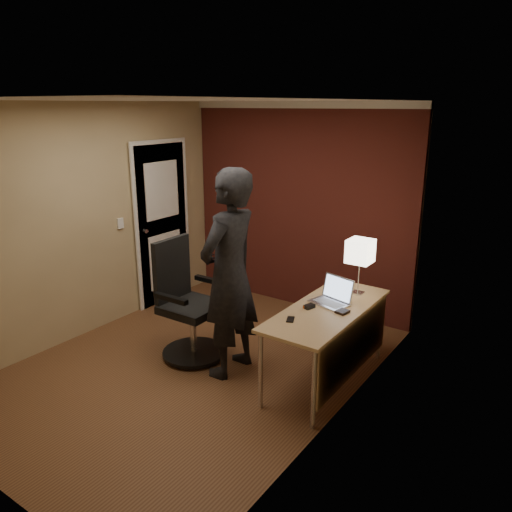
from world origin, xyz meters
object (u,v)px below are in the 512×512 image
object	(u,v)px
mouse	(309,306)
person	(229,275)
desk	(334,323)
desk_lamp	(360,252)
laptop	(333,296)
office_chair	(187,307)
phone	(290,319)
wallet	(342,312)

from	to	relation	value
mouse	person	xyz separation A→B (m)	(-0.70, -0.24, 0.23)
desk	desk_lamp	distance (m)	0.73
laptop	mouse	xyz separation A→B (m)	(-0.12, -0.24, -0.05)
desk	person	size ratio (longest dim) A/B	0.77
office_chair	phone	bearing A→B (deg)	-3.16
desk_lamp	office_chair	xyz separation A→B (m)	(-1.46, -0.82, -0.63)
desk	office_chair	bearing A→B (deg)	-166.95
desk_lamp	phone	size ratio (longest dim) A/B	4.65
person	phone	bearing A→B (deg)	83.30
desk	desk_lamp	size ratio (longest dim) A/B	2.80
mouse	person	world-z (taller)	person
mouse	desk	bearing A→B (deg)	39.33
mouse	laptop	bearing A→B (deg)	79.91
desk	mouse	bearing A→B (deg)	-156.06
mouse	phone	size ratio (longest dim) A/B	0.87
desk_lamp	mouse	xyz separation A→B (m)	(-0.21, -0.58, -0.40)
wallet	office_chair	bearing A→B (deg)	-168.37
phone	wallet	distance (m)	0.49
laptop	wallet	bearing A→B (deg)	-44.62
desk	office_chair	distance (m)	1.50
mouse	wallet	bearing A→B (deg)	29.22
mouse	person	size ratio (longest dim) A/B	0.05
desk	mouse	world-z (taller)	mouse
desk_lamp	mouse	distance (m)	0.73
desk_lamp	phone	world-z (taller)	desk_lamp
wallet	person	distance (m)	1.07
desk_lamp	laptop	world-z (taller)	desk_lamp
person	desk_lamp	bearing A→B (deg)	130.94
desk_lamp	wallet	size ratio (longest dim) A/B	4.86
laptop	phone	xyz separation A→B (m)	(-0.12, -0.56, -0.06)
laptop	phone	size ratio (longest dim) A/B	3.35
laptop	mouse	world-z (taller)	laptop
phone	office_chair	size ratio (longest dim) A/B	0.10
laptop	person	world-z (taller)	person
mouse	wallet	distance (m)	0.30
desk	phone	xyz separation A→B (m)	(-0.21, -0.41, 0.13)
desk	person	bearing A→B (deg)	-159.75
desk	desk_lamp	xyz separation A→B (m)	(0.00, 0.48, 0.55)
desk	mouse	size ratio (longest dim) A/B	15.00
desk	laptop	xyz separation A→B (m)	(-0.09, 0.15, 0.19)
desk	laptop	size ratio (longest dim) A/B	3.90
desk	office_chair	xyz separation A→B (m)	(-1.46, -0.34, -0.08)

